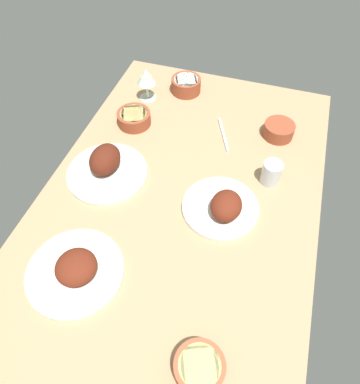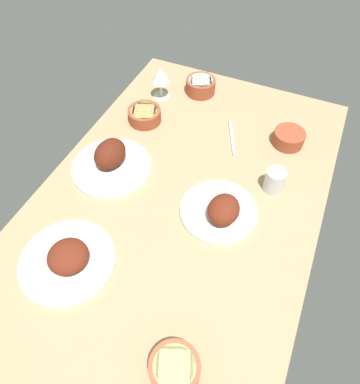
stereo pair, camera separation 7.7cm
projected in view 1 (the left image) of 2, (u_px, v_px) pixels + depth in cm
name	position (u px, v px, depth cm)	size (l,w,h in cm)	color
dining_table	(180.00, 199.00, 118.58)	(140.00, 90.00, 4.00)	tan
plate_near_viewer	(223.00, 207.00, 110.89)	(24.62, 24.62, 8.70)	white
plate_far_side	(106.00, 167.00, 120.77)	(27.69, 27.69, 10.05)	white
plate_center_main	(76.00, 270.00, 98.04)	(27.47, 27.47, 7.90)	white
bowl_potatoes	(199.00, 367.00, 82.38)	(12.23, 12.23, 5.30)	#A35133
bowl_pasta	(134.00, 118.00, 136.82)	(12.92, 12.92, 5.15)	brown
bowl_cream	(186.00, 85.00, 149.12)	(12.38, 12.38, 6.07)	brown
bowl_onions	(279.00, 130.00, 132.48)	(11.41, 11.41, 5.38)	brown
wine_glass	(146.00, 78.00, 140.83)	(7.60, 7.60, 14.00)	silver
water_tumbler	(271.00, 173.00, 117.68)	(6.51, 6.51, 8.31)	silver
fork_loose	(223.00, 134.00, 134.60)	(18.14, 0.90, 0.80)	silver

